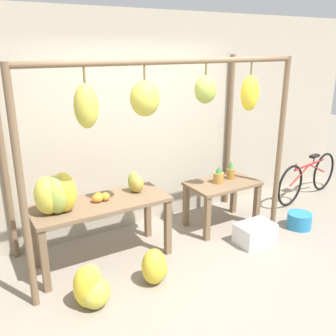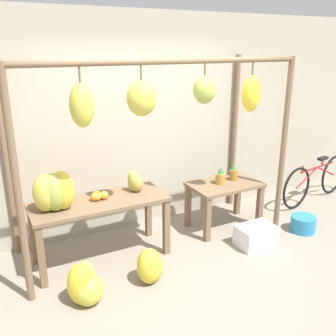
{
  "view_description": "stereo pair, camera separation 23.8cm",
  "coord_description": "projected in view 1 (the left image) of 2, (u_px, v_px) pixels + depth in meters",
  "views": [
    {
      "loc": [
        -2.03,
        -2.76,
        2.37
      ],
      "look_at": [
        0.15,
        0.9,
        0.98
      ],
      "focal_mm": 40.0,
      "sensor_mm": 36.0,
      "label": 1
    },
    {
      "loc": [
        -1.82,
        -2.87,
        2.37
      ],
      "look_at": [
        0.15,
        0.9,
        0.98
      ],
      "focal_mm": 40.0,
      "sensor_mm": 36.0,
      "label": 2
    }
  ],
  "objects": [
    {
      "name": "stall_awning",
      "position": [
        166.0,
        116.0,
        3.98
      ],
      "size": [
        3.23,
        1.17,
        2.26
      ],
      "color": "brown",
      "rests_on": "ground_plane"
    },
    {
      "name": "banana_pile_on_table",
      "position": [
        56.0,
        194.0,
        3.81
      ],
      "size": [
        0.51,
        0.39,
        0.43
      ],
      "color": "gold",
      "rests_on": "display_table_main"
    },
    {
      "name": "ground_plane",
      "position": [
        199.0,
        280.0,
        3.98
      ],
      "size": [
        20.0,
        20.0,
        0.0
      ],
      "primitive_type": "plane",
      "color": "gray"
    },
    {
      "name": "blue_bucket",
      "position": [
        299.0,
        220.0,
        5.1
      ],
      "size": [
        0.32,
        0.32,
        0.21
      ],
      "color": "teal",
      "rests_on": "ground_plane"
    },
    {
      "name": "display_table_main",
      "position": [
        101.0,
        212.0,
        4.17
      ],
      "size": [
        1.52,
        0.61,
        0.73
      ],
      "color": "brown",
      "rests_on": "ground_plane"
    },
    {
      "name": "orange_pile",
      "position": [
        99.0,
        198.0,
        4.14
      ],
      "size": [
        0.2,
        0.14,
        0.1
      ],
      "color": "orange",
      "rests_on": "display_table_main"
    },
    {
      "name": "banana_pile_ground_right",
      "position": [
        155.0,
        267.0,
        3.89
      ],
      "size": [
        0.39,
        0.39,
        0.39
      ],
      "color": "#9EB247",
      "rests_on": "ground_plane"
    },
    {
      "name": "shop_wall_back",
      "position": [
        131.0,
        125.0,
        4.84
      ],
      "size": [
        8.0,
        0.08,
        2.8
      ],
      "color": "#B2A893",
      "rests_on": "ground_plane"
    },
    {
      "name": "banana_pile_ground_left",
      "position": [
        90.0,
        287.0,
        3.55
      ],
      "size": [
        0.41,
        0.44,
        0.43
      ],
      "color": "#9EB247",
      "rests_on": "ground_plane"
    },
    {
      "name": "pineapple_cluster",
      "position": [
        224.0,
        174.0,
        5.02
      ],
      "size": [
        0.37,
        0.17,
        0.26
      ],
      "color": "#A3702D",
      "rests_on": "display_table_side"
    },
    {
      "name": "parked_bicycle",
      "position": [
        308.0,
        177.0,
        6.06
      ],
      "size": [
        1.66,
        0.33,
        0.7
      ],
      "color": "black",
      "rests_on": "ground_plane"
    },
    {
      "name": "display_table_side",
      "position": [
        222.0,
        191.0,
        5.05
      ],
      "size": [
        0.94,
        0.58,
        0.63
      ],
      "color": "brown",
      "rests_on": "ground_plane"
    },
    {
      "name": "papaya_pile",
      "position": [
        135.0,
        183.0,
        4.38
      ],
      "size": [
        0.2,
        0.22,
        0.25
      ],
      "color": "#93A33D",
      "rests_on": "display_table_main"
    },
    {
      "name": "fruit_crate_white",
      "position": [
        255.0,
        233.0,
        4.7
      ],
      "size": [
        0.47,
        0.32,
        0.26
      ],
      "color": "silver",
      "rests_on": "ground_plane"
    }
  ]
}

